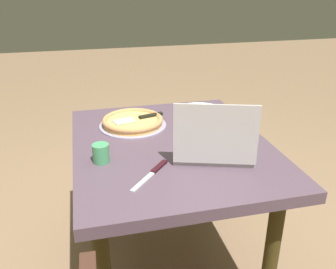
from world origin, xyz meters
name	(u,v)px	position (x,y,z in m)	size (l,w,h in m)	color
ground_plane	(171,268)	(0.00, 0.00, 0.00)	(12.00, 12.00, 0.00)	#86694C
dining_table	(171,163)	(0.00, 0.00, 0.62)	(1.01, 0.84, 0.72)	#513F4D
laptop	(214,146)	(0.18, 0.13, 0.77)	(0.31, 0.37, 0.25)	#BDB9B8
pizza_plate	(201,112)	(-0.30, 0.23, 0.73)	(0.27, 0.27, 0.04)	white
pizza_tray	(133,122)	(-0.23, -0.13, 0.74)	(0.32, 0.32, 0.04)	#9992AF
table_knife	(153,172)	(0.24, -0.13, 0.72)	(0.19, 0.17, 0.01)	#B4BEC3
drink_cup	(101,153)	(0.11, -0.31, 0.75)	(0.07, 0.07, 0.08)	#469863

